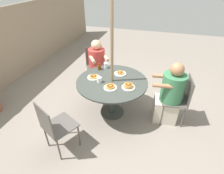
# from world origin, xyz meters

# --- Properties ---
(ground_plane) EXTENTS (12.00, 12.00, 0.00)m
(ground_plane) POSITION_xyz_m (0.00, 0.00, 0.00)
(ground_plane) COLOR gray
(patio_table) EXTENTS (1.27, 1.27, 0.73)m
(patio_table) POSITION_xyz_m (0.00, 0.00, 0.64)
(patio_table) COLOR #383D38
(patio_table) RESTS_ON ground
(umbrella_pole) EXTENTS (0.05, 0.05, 2.41)m
(umbrella_pole) POSITION_xyz_m (0.00, 0.00, 1.20)
(umbrella_pole) COLOR #846B4C
(umbrella_pole) RESTS_ON ground
(patio_chair_north) EXTENTS (0.59, 0.59, 0.91)m
(patio_chair_north) POSITION_xyz_m (0.98, 0.70, 0.52)
(patio_chair_north) COLOR #514C47
(patio_chair_north) RESTS_ON ground
(diner_north) EXTENTS (0.62, 0.59, 1.14)m
(diner_north) POSITION_xyz_m (0.83, 0.60, 0.52)
(diner_north) COLOR slate
(diner_north) RESTS_ON ground
(patio_chair_east) EXTENTS (0.57, 0.57, 0.91)m
(patio_chair_east) POSITION_xyz_m (-1.07, 0.55, 0.52)
(patio_chair_east) COLOR #514C47
(patio_chair_east) RESTS_ON ground
(patio_chair_south) EXTENTS (0.47, 0.47, 0.91)m
(patio_chair_south) POSITION_xyz_m (0.14, -1.20, 0.52)
(patio_chair_south) COLOR #514C47
(patio_chair_south) RESTS_ON ground
(diner_south) EXTENTS (0.43, 0.57, 1.17)m
(diner_south) POSITION_xyz_m (0.12, -1.02, 0.53)
(diner_south) COLOR beige
(diner_south) RESTS_ON ground
(pancake_plate_a) EXTENTS (0.22, 0.22, 0.05)m
(pancake_plate_a) POSITION_xyz_m (0.28, -0.08, 0.75)
(pancake_plate_a) COLOR white
(pancake_plate_a) RESTS_ON patio_table
(pancake_plate_b) EXTENTS (0.22, 0.22, 0.05)m
(pancake_plate_b) POSITION_xyz_m (0.01, 0.35, 0.75)
(pancake_plate_b) COLOR white
(pancake_plate_b) RESTS_ON patio_table
(pancake_plate_c) EXTENTS (0.22, 0.22, 0.05)m
(pancake_plate_c) POSITION_xyz_m (-0.23, -0.04, 0.75)
(pancake_plate_c) COLOR white
(pancake_plate_c) RESTS_ON patio_table
(pancake_plate_d) EXTENTS (0.22, 0.22, 0.08)m
(pancake_plate_d) POSITION_xyz_m (-0.14, -0.33, 0.76)
(pancake_plate_d) COLOR white
(pancake_plate_d) RESTS_ON patio_table
(syrup_bottle) EXTENTS (0.09, 0.07, 0.13)m
(syrup_bottle) POSITION_xyz_m (0.34, 0.36, 0.78)
(syrup_bottle) COLOR #602D0F
(syrup_bottle) RESTS_ON patio_table
(coffee_cup) EXTENTS (0.09, 0.09, 0.10)m
(coffee_cup) POSITION_xyz_m (-0.11, 0.20, 0.78)
(coffee_cup) COLOR white
(coffee_cup) RESTS_ON patio_table
(drinking_glass_a) EXTENTS (0.07, 0.07, 0.11)m
(drinking_glass_a) POSITION_xyz_m (0.44, 0.27, 0.79)
(drinking_glass_a) COLOR silver
(drinking_glass_a) RESTS_ON patio_table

